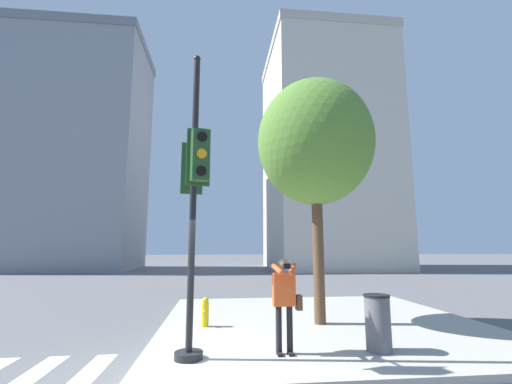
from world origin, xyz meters
name	(u,v)px	position (x,y,z in m)	size (l,w,h in m)	color
sidewalk_corner	(320,323)	(3.50, 3.50, 0.07)	(8.00, 8.00, 0.14)	#ADA89E
traffic_signal_pole	(194,191)	(0.38, 0.72, 3.03)	(0.58, 1.28, 5.58)	black
person_photographer	(285,296)	(2.07, 0.81, 1.13)	(0.58, 0.54, 1.67)	black
street_tree	(315,143)	(3.39, 3.09, 4.78)	(3.08, 3.08, 6.36)	brown
fire_hydrant	(205,312)	(0.55, 3.10, 0.47)	(0.17, 0.23, 0.68)	yellow
trash_bin	(378,323)	(3.80, 0.77, 0.64)	(0.48, 0.48, 1.00)	#5B5B60
building_left	(59,150)	(-13.92, 26.69, 10.79)	(14.88, 9.19, 21.56)	gray
building_right	(325,155)	(11.13, 26.01, 10.91)	(10.92, 12.08, 21.79)	beige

